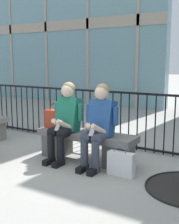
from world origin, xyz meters
TOP-DOWN VIEW (x-y plane):
  - ground_plane at (0.00, 0.00)m, footprint 60.00×60.00m
  - stone_bench at (0.00, 0.00)m, footprint 1.60×0.44m
  - seated_person_with_phone at (-0.30, -0.13)m, footprint 0.52×0.66m
  - seated_person_companion at (0.30, -0.13)m, footprint 0.52×0.66m
  - handbag_on_bench at (-0.58, -0.01)m, footprint 0.34×0.15m
  - shopping_bag at (0.73, -0.28)m, footprint 0.37×0.12m
  - plaza_railing at (-0.00, 0.90)m, footprint 7.91×0.04m

SIDE VIEW (x-z plane):
  - ground_plane at x=0.00m, z-range 0.00..0.00m
  - shopping_bag at x=0.73m, z-range -0.05..0.39m
  - stone_bench at x=0.00m, z-range 0.05..0.50m
  - plaza_railing at x=0.00m, z-range 0.01..1.02m
  - handbag_on_bench at x=-0.58m, z-range 0.40..0.81m
  - seated_person_with_phone at x=-0.30m, z-range 0.04..1.26m
  - seated_person_companion at x=0.30m, z-range 0.04..1.26m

